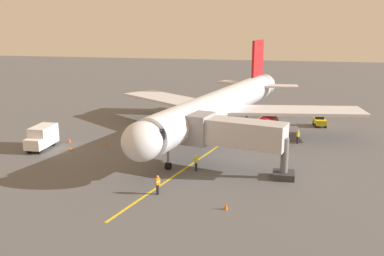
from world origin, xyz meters
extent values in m
plane|color=#565659|center=(0.00, 0.00, 0.00)|extent=(220.00, 220.00, 0.00)
cube|color=yellow|center=(-0.66, 5.33, 0.01)|extent=(9.84, 38.89, 0.01)
cylinder|color=silver|center=(-0.66, -0.67, 4.10)|extent=(11.85, 33.92, 3.80)
ellipsoid|color=silver|center=(3.71, 17.00, 4.10)|extent=(4.46, 4.75, 3.61)
cone|color=silver|center=(-5.10, -18.63, 4.10)|extent=(4.04, 3.73, 3.42)
cube|color=black|center=(3.37, 15.64, 4.65)|extent=(3.52, 2.33, 0.90)
cube|color=silver|center=(-9.83, -2.24, 3.50)|extent=(17.61, 7.55, 0.36)
cylinder|color=red|center=(-6.53, -0.25, 2.00)|extent=(3.05, 3.85, 2.30)
cylinder|color=black|center=(-6.11, 1.45, 2.00)|extent=(2.09, 0.70, 2.10)
cube|color=silver|center=(6.72, -6.33, 3.50)|extent=(16.86, 14.21, 0.36)
cylinder|color=red|center=(4.73, -3.03, 2.00)|extent=(3.05, 3.85, 2.30)
cylinder|color=black|center=(5.15, -1.33, 2.00)|extent=(2.09, 0.70, 2.10)
cube|color=red|center=(-4.38, -15.72, 7.90)|extent=(1.50, 4.75, 7.20)
cube|color=silver|center=(-7.41, -14.66, 4.70)|extent=(6.56, 2.85, 0.24)
cube|color=silver|center=(-1.20, -16.19, 4.70)|extent=(6.70, 5.42, 0.24)
cylinder|color=slate|center=(2.58, 12.44, 1.73)|extent=(0.24, 0.24, 2.77)
cylinder|color=black|center=(2.58, 12.44, 0.35)|extent=(0.60, 0.79, 0.70)
cylinder|color=slate|center=(-3.90, -2.96, 1.94)|extent=(0.24, 0.24, 2.77)
cylinder|color=black|center=(-3.90, -2.96, 0.55)|extent=(0.70, 1.18, 1.10)
cylinder|color=slate|center=(1.14, -4.21, 1.94)|extent=(0.24, 0.24, 2.77)
cylinder|color=black|center=(1.14, -4.21, 0.55)|extent=(0.70, 1.18, 1.10)
cube|color=#B7B7BC|center=(-4.33, 11.57, 3.90)|extent=(9.36, 4.68, 2.50)
cube|color=gray|center=(0.04, 10.49, 3.90)|extent=(3.49, 3.78, 3.00)
cylinder|color=slate|center=(-8.70, 12.65, 1.95)|extent=(0.70, 0.70, 3.90)
cube|color=#333338|center=(-8.70, 12.65, 0.30)|extent=(2.00, 2.00, 0.60)
cylinder|color=#23232D|center=(-0.24, 12.40, 0.44)|extent=(0.26, 0.26, 0.88)
cube|color=#D8EA19|center=(-0.24, 12.40, 1.18)|extent=(0.45, 0.43, 0.60)
cube|color=silver|center=(-0.24, 12.40, 1.18)|extent=(0.47, 0.45, 0.10)
sphere|color=beige|center=(-0.24, 12.40, 1.60)|extent=(0.22, 0.22, 0.22)
cylinder|color=#23232D|center=(1.84, 18.79, 0.44)|extent=(0.26, 0.26, 0.88)
cube|color=orange|center=(1.84, 18.79, 1.18)|extent=(0.42, 0.45, 0.60)
cube|color=silver|center=(1.84, 18.79, 1.18)|extent=(0.44, 0.47, 0.10)
sphere|color=tan|center=(1.84, 18.79, 1.60)|extent=(0.22, 0.22, 0.22)
cylinder|color=#23232D|center=(-10.35, 0.38, 0.44)|extent=(0.26, 0.26, 0.88)
cube|color=#D8EA19|center=(-10.35, 0.38, 1.18)|extent=(0.40, 0.45, 0.60)
cube|color=silver|center=(-10.35, 0.38, 1.18)|extent=(0.42, 0.47, 0.10)
sphere|color=beige|center=(-10.35, 0.38, 1.60)|extent=(0.22, 0.22, 0.22)
cube|color=white|center=(18.61, 10.11, 1.02)|extent=(1.94, 1.74, 1.20)
cube|color=black|center=(18.59, 10.81, 1.22)|extent=(1.70, 0.20, 0.70)
cube|color=silver|center=(18.65, 8.16, 1.52)|extent=(2.08, 3.64, 2.20)
cylinder|color=black|center=(17.95, 10.34, 0.42)|extent=(0.27, 0.85, 0.84)
cylinder|color=black|center=(19.25, 10.37, 0.42)|extent=(0.27, 0.85, 0.84)
cylinder|color=black|center=(18.02, 7.14, 0.42)|extent=(0.27, 0.85, 0.84)
cylinder|color=black|center=(19.32, 7.17, 0.42)|extent=(0.27, 0.85, 0.84)
cube|color=yellow|center=(-13.66, -9.22, 0.65)|extent=(1.74, 2.45, 0.70)
cube|color=black|center=(-13.63, -9.52, 1.25)|extent=(1.19, 1.02, 0.50)
cylinder|color=black|center=(-14.40, -8.50, 0.30)|extent=(0.31, 0.62, 0.60)
cylinder|color=black|center=(-13.10, -8.35, 0.30)|extent=(0.31, 0.62, 0.60)
cylinder|color=black|center=(-14.22, -10.09, 0.30)|extent=(0.31, 0.62, 0.60)
cylinder|color=black|center=(-12.93, -9.94, 0.30)|extent=(0.31, 0.62, 0.60)
cone|color=#F2590F|center=(-4.25, 20.62, 0.28)|extent=(0.32, 0.32, 0.55)
cone|color=#F2590F|center=(16.86, 5.44, 0.28)|extent=(0.32, 0.32, 0.55)
cone|color=#F2590F|center=(15.10, 8.64, 0.28)|extent=(0.32, 0.32, 0.55)
cone|color=#F2590F|center=(11.97, 5.78, 0.28)|extent=(0.32, 0.32, 0.55)
camera|label=1|loc=(-7.97, 51.84, 14.49)|focal=40.29mm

